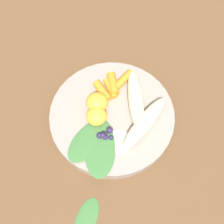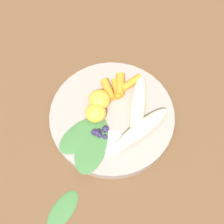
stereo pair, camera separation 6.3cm
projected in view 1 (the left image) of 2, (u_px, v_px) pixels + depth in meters
ground_plane at (112, 119)px, 0.66m from camera, size 2.40×2.40×0.00m
bowl at (112, 117)px, 0.65m from camera, size 0.27×0.27×0.03m
banana_peeled_left at (136, 100)px, 0.64m from camera, size 0.10×0.14×0.03m
banana_peeled_right at (144, 123)px, 0.61m from camera, size 0.15×0.07×0.03m
orange_segment_near at (97, 116)px, 0.62m from camera, size 0.04×0.04×0.03m
orange_segment_far at (97, 102)px, 0.63m from camera, size 0.05×0.05×0.03m
carrot_front at (122, 81)px, 0.67m from camera, size 0.06×0.03×0.02m
carrot_mid_left at (113, 84)px, 0.66m from camera, size 0.04×0.06×0.02m
carrot_mid_right at (110, 89)px, 0.66m from camera, size 0.02×0.05×0.01m
carrot_rear at (102, 91)px, 0.65m from camera, size 0.02×0.05×0.02m
blueberry_pile at (105, 132)px, 0.61m from camera, size 0.04×0.05×0.02m
coconut_shred_patch at (119, 141)px, 0.61m from camera, size 0.05×0.05×0.00m
kale_leaf_left at (88, 141)px, 0.61m from camera, size 0.12×0.08×0.00m
kale_leaf_right at (100, 148)px, 0.60m from camera, size 0.13×0.14×0.00m
kale_leaf_stray at (86, 219)px, 0.57m from camera, size 0.09×0.08×0.01m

